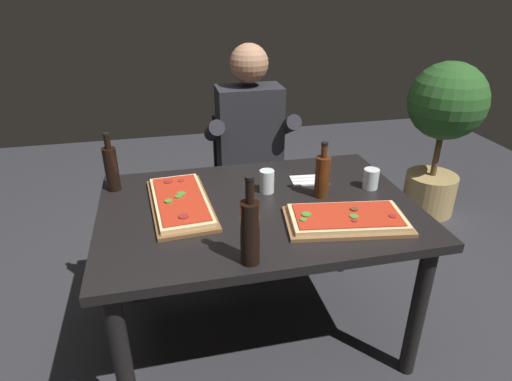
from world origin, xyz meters
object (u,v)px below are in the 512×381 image
tumbler_near_camera (371,180)px  potted_plant_corner (443,123)px  diner_chair (247,177)px  pizza_rectangular_left (180,202)px  oil_bottle_amber (111,167)px  dining_table (258,224)px  wine_bottle_dark (250,230)px  tumbler_far_side (267,183)px  vinegar_bottle_green (322,175)px  pizza_rectangular_front (347,219)px  seated_diner (251,146)px

tumbler_near_camera → potted_plant_corner: size_ratio=0.09×
diner_chair → potted_plant_corner: potted_plant_corner is taller
pizza_rectangular_left → oil_bottle_amber: size_ratio=1.97×
oil_bottle_amber → dining_table: bearing=-25.9°
wine_bottle_dark → tumbler_far_side: 0.57m
tumbler_far_side → dining_table: bearing=-119.2°
tumbler_near_camera → wine_bottle_dark: bearing=-146.2°
diner_chair → oil_bottle_amber: bearing=-144.5°
tumbler_near_camera → vinegar_bottle_green: bearing=-173.7°
tumbler_far_side → potted_plant_corner: potted_plant_corner is taller
wine_bottle_dark → vinegar_bottle_green: size_ratio=1.28×
tumbler_far_side → potted_plant_corner: 1.73m
tumbler_far_side → diner_chair: diner_chair is taller
wine_bottle_dark → potted_plant_corner: size_ratio=0.30×
tumbler_near_camera → tumbler_far_side: size_ratio=0.89×
dining_table → pizza_rectangular_front: pizza_rectangular_front is taller
dining_table → oil_bottle_amber: 0.74m
oil_bottle_amber → vinegar_bottle_green: 0.98m
dining_table → tumbler_far_side: 0.20m
pizza_rectangular_left → wine_bottle_dark: size_ratio=1.66×
vinegar_bottle_green → tumbler_near_camera: 0.27m
tumbler_near_camera → pizza_rectangular_left: bearing=178.9°
pizza_rectangular_front → tumbler_near_camera: size_ratio=5.53×
pizza_rectangular_left → vinegar_bottle_green: size_ratio=2.12×
seated_diner → tumbler_far_side: bearing=-95.3°
pizza_rectangular_front → potted_plant_corner: bearing=43.3°
pizza_rectangular_front → vinegar_bottle_green: size_ratio=2.04×
wine_bottle_dark → tumbler_near_camera: bearing=33.8°
wine_bottle_dark → vinegar_bottle_green: (0.43, 0.43, -0.03)m
dining_table → oil_bottle_amber: oil_bottle_amber is taller
dining_table → tumbler_far_side: tumbler_far_side is taller
pizza_rectangular_front → pizza_rectangular_left: same height
pizza_rectangular_left → potted_plant_corner: size_ratio=0.49×
vinegar_bottle_green → seated_diner: (-0.18, 0.71, -0.10)m
potted_plant_corner → vinegar_bottle_green: bearing=-143.8°
vinegar_bottle_green → potted_plant_corner: (1.28, 0.93, -0.13)m
tumbler_near_camera → tumbler_far_side: tumbler_far_side is taller
pizza_rectangular_front → wine_bottle_dark: size_ratio=1.59×
pizza_rectangular_left → oil_bottle_amber: oil_bottle_amber is taller
pizza_rectangular_front → tumbler_far_side: size_ratio=4.91×
vinegar_bottle_green → tumbler_far_side: 0.26m
pizza_rectangular_left → potted_plant_corner: bearing=24.8°
wine_bottle_dark → dining_table: bearing=72.9°
seated_diner → tumbler_near_camera: bearing=-57.2°
oil_bottle_amber → diner_chair: oil_bottle_amber is taller
pizza_rectangular_left → tumbler_near_camera: bearing=-1.1°
wine_bottle_dark → oil_bottle_amber: 0.88m
pizza_rectangular_front → vinegar_bottle_green: vinegar_bottle_green is taller
oil_bottle_amber → seated_diner: 0.88m
dining_table → seated_diner: seated_diner is taller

